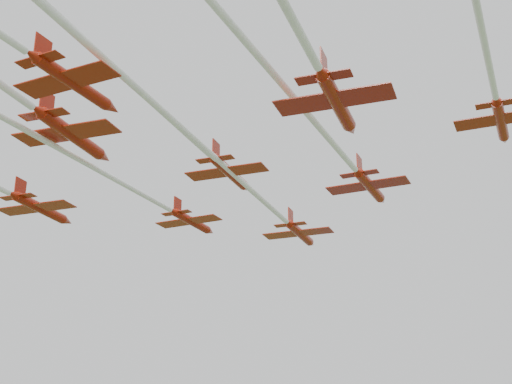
% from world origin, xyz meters
% --- Properties ---
extents(jet_lead, '(14.78, 66.78, 2.75)m').
position_xyz_m(jet_lead, '(-3.31, 1.42, 55.74)').
color(jet_lead, '#9D1B0A').
extents(jet_row2_left, '(15.79, 53.72, 2.43)m').
position_xyz_m(jet_row2_left, '(-15.51, -4.80, 54.92)').
color(jet_row2_left, '#9D1B0A').
extents(jet_row2_right, '(14.75, 50.62, 2.72)m').
position_xyz_m(jet_row2_right, '(7.09, -6.94, 56.28)').
color(jet_row2_right, '#9D1B0A').
extents(jet_row3_mid, '(12.06, 55.13, 2.57)m').
position_xyz_m(jet_row3_mid, '(-6.55, -17.30, 55.86)').
color(jet_row3_mid, '#9D1B0A').
extents(jet_row3_right, '(11.23, 42.11, 2.40)m').
position_xyz_m(jet_row3_right, '(20.48, -18.10, 56.73)').
color(jet_row3_right, '#9D1B0A').
extents(jet_row4_left, '(10.56, 47.38, 2.94)m').
position_xyz_m(jet_row4_left, '(-17.50, -25.69, 55.64)').
color(jet_row4_left, '#9D1B0A').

